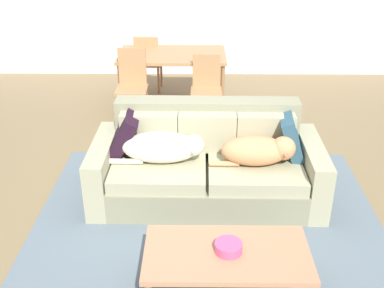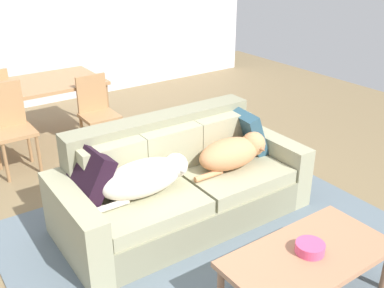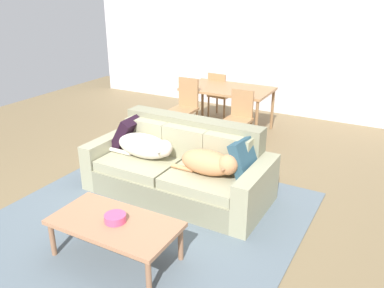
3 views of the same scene
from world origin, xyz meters
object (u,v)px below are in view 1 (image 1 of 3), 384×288
at_px(dining_table, 172,58).
at_px(dining_chair_near_right, 206,86).
at_px(dog_on_left_cushion, 164,147).
at_px(throw_pillow_by_left_arm, 123,134).
at_px(couch, 207,164).
at_px(dining_chair_near_left, 132,83).
at_px(coffee_table, 227,256).
at_px(bowl_on_coffee_table, 228,247).
at_px(dining_chair_far_left, 148,60).
at_px(throw_pillow_by_right_arm, 292,136).
at_px(dog_on_right_cushion, 259,150).

xyz_separation_m(dining_table, dining_chair_near_right, (0.47, -0.60, -0.20)).
height_order(dog_on_left_cushion, dining_chair_near_right, dining_chair_near_right).
height_order(throw_pillow_by_left_arm, dining_table, throw_pillow_by_left_arm).
height_order(couch, throw_pillow_by_left_arm, couch).
bearing_deg(dining_chair_near_left, couch, -62.09).
bearing_deg(dog_on_left_cushion, coffee_table, -66.69).
xyz_separation_m(coffee_table, bowl_on_coffee_table, (0.01, 0.01, 0.08)).
bearing_deg(dining_chair_near_left, dining_chair_far_left, 85.18).
distance_m(throw_pillow_by_left_arm, throw_pillow_by_right_arm, 1.63).
relative_size(throw_pillow_by_left_arm, throw_pillow_by_right_arm, 1.02).
height_order(dog_on_right_cushion, dining_table, dining_table).
xyz_separation_m(coffee_table, dining_table, (-0.56, 3.78, 0.33)).
xyz_separation_m(bowl_on_coffee_table, dining_chair_far_left, (-0.97, 4.30, 0.05)).
height_order(dog_on_left_cushion, coffee_table, dog_on_left_cushion).
xyz_separation_m(couch, dining_chair_far_left, (-0.84, 2.91, 0.16)).
height_order(coffee_table, dining_chair_far_left, dining_chair_far_left).
bearing_deg(throw_pillow_by_left_arm, dining_table, 80.95).
bearing_deg(dog_on_left_cushion, dining_chair_far_left, 99.04).
xyz_separation_m(dog_on_left_cushion, dog_on_right_cushion, (0.89, -0.03, -0.01)).
bearing_deg(couch, dining_table, 101.36).
xyz_separation_m(dog_on_right_cushion, dining_table, (-0.92, 2.55, 0.12)).
xyz_separation_m(dining_table, dining_chair_far_left, (-0.40, 0.53, -0.20)).
bearing_deg(throw_pillow_by_left_arm, dining_chair_near_right, 64.06).
height_order(couch, throw_pillow_by_right_arm, couch).
relative_size(couch, dining_table, 1.49).
distance_m(throw_pillow_by_right_arm, dining_table, 2.66).
distance_m(coffee_table, dining_table, 3.83).
distance_m(dog_on_right_cushion, coffee_table, 1.30).
bearing_deg(dog_on_right_cushion, dining_chair_far_left, 114.13).
height_order(bowl_on_coffee_table, dining_chair_near_right, dining_chair_near_right).
relative_size(dog_on_right_cushion, throw_pillow_by_right_arm, 1.89).
relative_size(dog_on_right_cushion, dining_chair_near_right, 0.90).
bearing_deg(dining_chair_far_left, throw_pillow_by_right_arm, 123.31).
relative_size(dining_table, dining_chair_near_right, 1.68).
bearing_deg(dining_table, dining_chair_near_right, -52.00).
distance_m(dining_chair_near_right, dining_chair_far_left, 1.43).
relative_size(dog_on_left_cushion, dining_table, 0.61).
distance_m(throw_pillow_by_left_arm, bowl_on_coffee_table, 1.74).
distance_m(coffee_table, dining_chair_far_left, 4.42).
bearing_deg(dining_chair_near_right, dining_chair_far_left, 128.41).
relative_size(couch, dining_chair_near_right, 2.51).
relative_size(dog_on_left_cushion, dog_on_right_cushion, 1.13).
height_order(dining_table, dining_chair_near_left, dining_chair_near_left).
bearing_deg(dining_table, dog_on_right_cushion, -70.08).
bearing_deg(throw_pillow_by_right_arm, dog_on_right_cushion, -148.49).
height_order(dog_on_left_cushion, throw_pillow_by_left_arm, throw_pillow_by_left_arm).
height_order(coffee_table, bowl_on_coffee_table, bowl_on_coffee_table).
xyz_separation_m(bowl_on_coffee_table, dining_table, (-0.57, 3.77, 0.25)).
xyz_separation_m(dog_on_left_cushion, dining_chair_near_left, (-0.54, 1.92, -0.05)).
bearing_deg(dining_table, throw_pillow_by_right_arm, -61.81).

